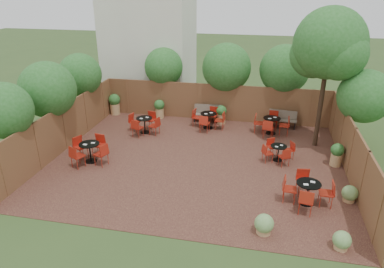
# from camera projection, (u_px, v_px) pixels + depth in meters

# --- Properties ---
(ground) EXTENTS (80.00, 80.00, 0.00)m
(ground) POSITION_uv_depth(u_px,v_px,m) (197.00, 161.00, 15.00)
(ground) COLOR #354F23
(ground) RESTS_ON ground
(courtyard_paving) EXTENTS (12.00, 10.00, 0.02)m
(courtyard_paving) POSITION_uv_depth(u_px,v_px,m) (197.00, 161.00, 15.00)
(courtyard_paving) COLOR black
(courtyard_paving) RESTS_ON ground
(fence_back) EXTENTS (12.00, 0.08, 2.00)m
(fence_back) POSITION_uv_depth(u_px,v_px,m) (215.00, 102.00, 19.11)
(fence_back) COLOR brown
(fence_back) RESTS_ON ground
(fence_left) EXTENTS (0.08, 10.00, 2.00)m
(fence_left) POSITION_uv_depth(u_px,v_px,m) (64.00, 128.00, 15.74)
(fence_left) COLOR brown
(fence_left) RESTS_ON ground
(fence_right) EXTENTS (0.08, 10.00, 2.00)m
(fence_right) POSITION_uv_depth(u_px,v_px,m) (352.00, 152.00, 13.47)
(fence_right) COLOR brown
(fence_right) RESTS_ON ground
(neighbour_building) EXTENTS (5.00, 4.00, 8.00)m
(neighbour_building) POSITION_uv_depth(u_px,v_px,m) (150.00, 35.00, 21.48)
(neighbour_building) COLOR silver
(neighbour_building) RESTS_ON ground
(overhang_foliage) EXTENTS (15.44, 10.63, 2.58)m
(overhang_foliage) POSITION_uv_depth(u_px,v_px,m) (184.00, 78.00, 17.03)
(overhang_foliage) COLOR #225E1E
(overhang_foliage) RESTS_ON ground
(courtyard_tree) EXTENTS (3.03, 2.98, 6.11)m
(courtyard_tree) POSITION_uv_depth(u_px,v_px,m) (329.00, 48.00, 14.68)
(courtyard_tree) COLOR black
(courtyard_tree) RESTS_ON courtyard_paving
(park_bench_left) EXTENTS (1.51, 0.55, 0.92)m
(park_bench_left) POSITION_uv_depth(u_px,v_px,m) (208.00, 113.00, 19.03)
(park_bench_left) COLOR brown
(park_bench_left) RESTS_ON courtyard_paving
(park_bench_right) EXTENTS (1.47, 0.64, 0.88)m
(park_bench_right) POSITION_uv_depth(u_px,v_px,m) (283.00, 119.00, 18.29)
(park_bench_right) COLOR brown
(park_bench_right) RESTS_ON courtyard_paving
(bistro_tables) EXTENTS (10.26, 7.69, 0.95)m
(bistro_tables) POSITION_uv_depth(u_px,v_px,m) (209.00, 139.00, 15.86)
(bistro_tables) COLOR black
(bistro_tables) RESTS_ON courtyard_paving
(planters) EXTENTS (11.89, 4.53, 1.17)m
(planters) POSITION_uv_depth(u_px,v_px,m) (183.00, 115.00, 18.53)
(planters) COLOR tan
(planters) RESTS_ON courtyard_paving
(low_shrubs) EXTENTS (3.38, 3.09, 0.63)m
(low_shrubs) POSITION_uv_depth(u_px,v_px,m) (314.00, 218.00, 10.88)
(low_shrubs) COLOR tan
(low_shrubs) RESTS_ON courtyard_paving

